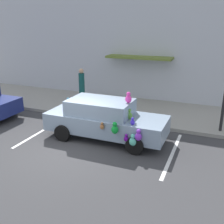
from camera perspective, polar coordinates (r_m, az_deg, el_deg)
The scene contains 8 objects.
ground_plane at distance 9.89m, azimuth -8.93°, elevation -7.72°, with size 60.00×60.00×0.00m, color #38383A.
sidewalk at distance 14.05m, azimuth 1.58°, elevation 0.89°, with size 24.00×4.00×0.15m, color gray.
storefront_building at distance 15.45m, azimuth 4.64°, elevation 14.26°, with size 24.00×1.25×6.40m.
parking_stripe_front at distance 9.64m, azimuth 12.74°, elevation -8.71°, with size 0.12×3.60×0.01m, color silver.
parking_stripe_rear at distance 11.67m, azimuth -14.66°, elevation -3.89°, with size 0.12×3.60×0.01m, color silver.
plush_covered_car at distance 10.34m, azimuth -1.55°, elevation -1.50°, with size 4.67×2.02×1.96m.
teddy_bear_on_sidewalk at distance 12.99m, azimuth 0.47°, elevation 1.29°, with size 0.38×0.31×0.72m.
pedestrian_near_shopfront at distance 14.76m, azimuth -6.46°, elevation 5.51°, with size 0.32×0.32×1.84m.
Camera 1 is at (4.75, -7.51, 4.35)m, focal length 42.84 mm.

